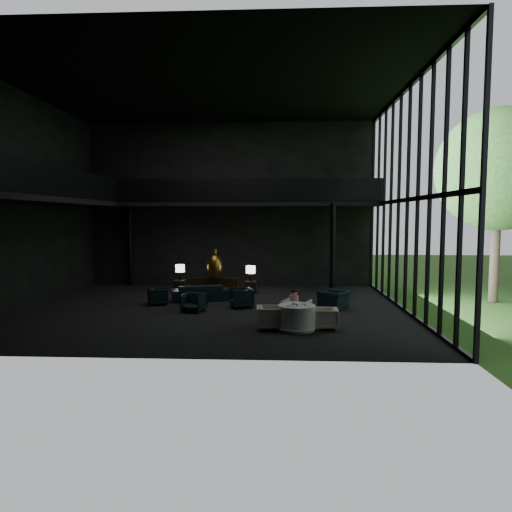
{
  "coord_description": "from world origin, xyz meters",
  "views": [
    {
      "loc": [
        2.37,
        -16.55,
        3.39
      ],
      "look_at": [
        1.53,
        0.5,
        1.93
      ],
      "focal_mm": 32.0,
      "sensor_mm": 36.0,
      "label": 1
    }
  ],
  "objects_px": {
    "side_table_left": "(180,286)",
    "dining_table": "(297,319)",
    "table_lamp_left": "(180,269)",
    "lounge_armchair_east": "(241,296)",
    "console": "(216,285)",
    "dining_chair_north": "(297,309)",
    "side_table_right": "(251,287)",
    "lounge_armchair_south": "(193,302)",
    "dining_chair_west": "(269,316)",
    "lounge_armchair_west": "(158,296)",
    "window_armchair": "(335,297)",
    "coffee_table": "(195,300)",
    "bronze_urn": "(215,266)",
    "table_lamp_right": "(251,270)",
    "dining_chair_east": "(326,318)",
    "sofa": "(200,289)",
    "child": "(294,299)"
  },
  "relations": [
    {
      "from": "sofa",
      "to": "dining_chair_north",
      "type": "xyz_separation_m",
      "value": [
        3.76,
        -3.71,
        -0.05
      ]
    },
    {
      "from": "lounge_armchair_west",
      "to": "lounge_armchair_south",
      "type": "height_order",
      "value": "lounge_armchair_south"
    },
    {
      "from": "bronze_urn",
      "to": "table_lamp_right",
      "type": "bearing_deg",
      "value": 2.54
    },
    {
      "from": "window_armchair",
      "to": "child",
      "type": "bearing_deg",
      "value": -2.96
    },
    {
      "from": "side_table_left",
      "to": "dining_table",
      "type": "xyz_separation_m",
      "value": [
        4.99,
        -6.57,
        0.05
      ]
    },
    {
      "from": "side_table_right",
      "to": "dining_chair_west",
      "type": "relative_size",
      "value": 0.7
    },
    {
      "from": "lounge_armchair_south",
      "to": "dining_chair_west",
      "type": "relative_size",
      "value": 0.92
    },
    {
      "from": "sofa",
      "to": "lounge_armchair_east",
      "type": "bearing_deg",
      "value": 127.98
    },
    {
      "from": "dining_table",
      "to": "lounge_armchair_east",
      "type": "bearing_deg",
      "value": 120.71
    },
    {
      "from": "lounge_armchair_south",
      "to": "child",
      "type": "bearing_deg",
      "value": -5.43
    },
    {
      "from": "bronze_urn",
      "to": "lounge_armchair_south",
      "type": "bearing_deg",
      "value": -92.91
    },
    {
      "from": "bronze_urn",
      "to": "table_lamp_left",
      "type": "height_order",
      "value": "bronze_urn"
    },
    {
      "from": "lounge_armchair_south",
      "to": "child",
      "type": "height_order",
      "value": "child"
    },
    {
      "from": "side_table_right",
      "to": "dining_chair_east",
      "type": "xyz_separation_m",
      "value": [
        2.69,
        -6.37,
        0.05
      ]
    },
    {
      "from": "dining_chair_west",
      "to": "table_lamp_left",
      "type": "bearing_deg",
      "value": 29.93
    },
    {
      "from": "lounge_armchair_south",
      "to": "coffee_table",
      "type": "distance_m",
      "value": 1.25
    },
    {
      "from": "console",
      "to": "lounge_armchair_west",
      "type": "distance_m",
      "value": 3.54
    },
    {
      "from": "bronze_urn",
      "to": "dining_chair_east",
      "type": "xyz_separation_m",
      "value": [
        4.29,
        -6.29,
        -0.9
      ]
    },
    {
      "from": "console",
      "to": "dining_chair_north",
      "type": "distance_m",
      "value": 6.73
    },
    {
      "from": "dining_chair_west",
      "to": "dining_chair_east",
      "type": "bearing_deg",
      "value": -89.32
    },
    {
      "from": "side_table_left",
      "to": "dining_table",
      "type": "height_order",
      "value": "dining_table"
    },
    {
      "from": "table_lamp_left",
      "to": "dining_chair_west",
      "type": "distance_m",
      "value": 7.84
    },
    {
      "from": "sofa",
      "to": "child",
      "type": "xyz_separation_m",
      "value": [
        3.68,
        -3.61,
        0.27
      ]
    },
    {
      "from": "sofa",
      "to": "dining_table",
      "type": "height_order",
      "value": "sofa"
    },
    {
      "from": "dining_chair_east",
      "to": "child",
      "type": "height_order",
      "value": "child"
    },
    {
      "from": "table_lamp_left",
      "to": "lounge_armchair_east",
      "type": "relative_size",
      "value": 0.82
    },
    {
      "from": "side_table_left",
      "to": "lounge_armchair_east",
      "type": "xyz_separation_m",
      "value": [
        3.04,
        -3.3,
        0.15
      ]
    },
    {
      "from": "bronze_urn",
      "to": "dining_table",
      "type": "relative_size",
      "value": 1.04
    },
    {
      "from": "window_armchair",
      "to": "coffee_table",
      "type": "bearing_deg",
      "value": -61.87
    },
    {
      "from": "side_table_left",
      "to": "lounge_armchair_south",
      "type": "distance_m",
      "value": 4.38
    },
    {
      "from": "side_table_right",
      "to": "table_lamp_right",
      "type": "height_order",
      "value": "table_lamp_right"
    },
    {
      "from": "side_table_right",
      "to": "coffee_table",
      "type": "relative_size",
      "value": 0.65
    },
    {
      "from": "lounge_armchair_south",
      "to": "coffee_table",
      "type": "height_order",
      "value": "lounge_armchair_south"
    },
    {
      "from": "dining_chair_west",
      "to": "child",
      "type": "bearing_deg",
      "value": -41.11
    },
    {
      "from": "lounge_armchair_east",
      "to": "coffee_table",
      "type": "relative_size",
      "value": 1.04
    },
    {
      "from": "dining_chair_east",
      "to": "child",
      "type": "bearing_deg",
      "value": -130.19
    },
    {
      "from": "side_table_right",
      "to": "dining_chair_north",
      "type": "height_order",
      "value": "dining_chair_north"
    },
    {
      "from": "sofa",
      "to": "child",
      "type": "distance_m",
      "value": 5.16
    },
    {
      "from": "side_table_right",
      "to": "dining_chair_west",
      "type": "distance_m",
      "value": 6.53
    },
    {
      "from": "side_table_left",
      "to": "lounge_armchair_east",
      "type": "distance_m",
      "value": 4.49
    },
    {
      "from": "coffee_table",
      "to": "dining_chair_west",
      "type": "distance_m",
      "value": 4.64
    },
    {
      "from": "console",
      "to": "lounge_armchair_east",
      "type": "distance_m",
      "value": 3.74
    },
    {
      "from": "dining_chair_east",
      "to": "dining_chair_west",
      "type": "distance_m",
      "value": 1.73
    },
    {
      "from": "side_table_left",
      "to": "side_table_right",
      "type": "xyz_separation_m",
      "value": [
        3.2,
        -0.05,
        -0.01
      ]
    },
    {
      "from": "lounge_armchair_east",
      "to": "dining_table",
      "type": "distance_m",
      "value": 3.81
    },
    {
      "from": "lounge_armchair_east",
      "to": "lounge_armchair_south",
      "type": "xyz_separation_m",
      "value": [
        -1.65,
        -0.85,
        -0.07
      ]
    },
    {
      "from": "lounge_armchair_west",
      "to": "lounge_armchair_south",
      "type": "distance_m",
      "value": 2.06
    },
    {
      "from": "console",
      "to": "side_table_left",
      "type": "relative_size",
      "value": 3.73
    },
    {
      "from": "side_table_left",
      "to": "lounge_armchair_south",
      "type": "bearing_deg",
      "value": -71.42
    },
    {
      "from": "dining_chair_north",
      "to": "dining_chair_west",
      "type": "bearing_deg",
      "value": 66.94
    }
  ]
}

